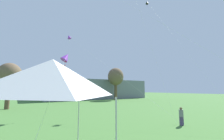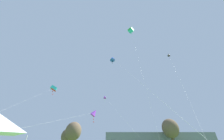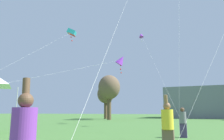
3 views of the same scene
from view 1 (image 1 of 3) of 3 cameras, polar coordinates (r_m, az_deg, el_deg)
name	(u,v)px [view 1 (image 1 of 3)]	position (r m, az deg, el deg)	size (l,w,h in m)	color
distant_building	(95,89)	(53.36, -6.47, -7.34)	(34.79, 13.54, 6.29)	slate
tree_near_right	(9,76)	(29.99, -34.50, -1.90)	(3.74, 3.74, 7.55)	brown
tree_far_left	(116,77)	(46.15, 1.40, -2.69)	(4.83, 4.83, 9.76)	brown
festival_tent	(52,78)	(5.21, -21.87, -2.70)	(3.30, 3.30, 4.18)	#B7B7BC
person_grey_shirt	(181,115)	(15.36, 24.88, -15.44)	(0.38, 0.38, 1.59)	#473860
kite_black_diamond_0	(147,3)	(34.89, 13.28, 23.68)	(9.65, 17.70, 21.56)	silver
kite_purple_diamond_3	(66,57)	(20.19, -17.13, 4.73)	(7.81, 23.45, 8.14)	silver
kite_purple_diamond_4	(69,37)	(25.41, -15.97, 12.04)	(6.73, 15.31, 11.99)	silver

